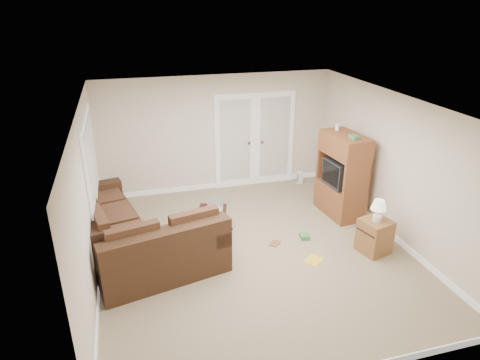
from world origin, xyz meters
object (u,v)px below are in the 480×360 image
object	(u,v)px
sectional_sofa	(130,236)
tv_armoire	(342,175)
coffee_table	(211,225)
side_cabinet	(375,233)

from	to	relation	value
sectional_sofa	tv_armoire	distance (m)	4.05
sectional_sofa	coffee_table	bearing A→B (deg)	-2.50
tv_armoire	sectional_sofa	bearing A→B (deg)	-178.83
sectional_sofa	coffee_table	xyz separation A→B (m)	(1.40, 0.26, -0.14)
side_cabinet	tv_armoire	bearing A→B (deg)	71.46
tv_armoire	side_cabinet	size ratio (longest dim) A/B	1.83
coffee_table	tv_armoire	world-z (taller)	tv_armoire
coffee_table	tv_armoire	size ratio (longest dim) A/B	0.64
tv_armoire	side_cabinet	world-z (taller)	tv_armoire
side_cabinet	sectional_sofa	bearing A→B (deg)	151.58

